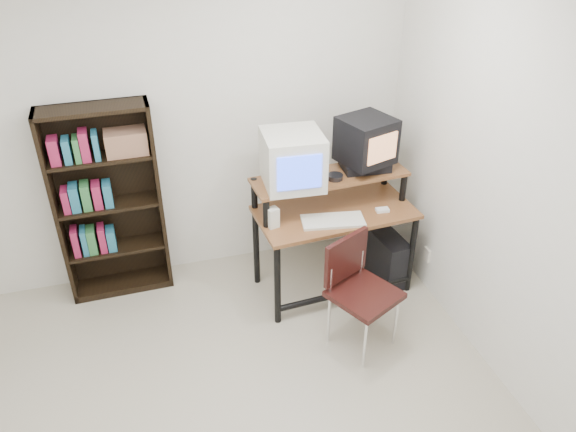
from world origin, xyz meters
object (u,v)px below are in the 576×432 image
object	(u,v)px
computer_desk	(334,214)
pc_tower	(386,257)
crt_tv	(366,140)
bookshelf	(108,200)
school_chair	(357,282)
crt_monitor	(293,160)

from	to	relation	value
computer_desk	pc_tower	size ratio (longest dim) A/B	2.80
crt_tv	bookshelf	world-z (taller)	bookshelf
school_chair	crt_monitor	bearing A→B (deg)	83.32
school_chair	bookshelf	size ratio (longest dim) A/B	0.53
crt_tv	bookshelf	xyz separation A→B (m)	(-1.97, 0.35, -0.40)
crt_monitor	bookshelf	distance (m)	1.46
pc_tower	school_chair	xyz separation A→B (m)	(-0.53, -0.61, 0.31)
crt_monitor	bookshelf	bearing A→B (deg)	166.68
crt_tv	school_chair	world-z (taller)	crt_tv
computer_desk	pc_tower	bearing A→B (deg)	-8.66
crt_monitor	crt_tv	distance (m)	0.62
pc_tower	bookshelf	xyz separation A→B (m)	(-2.16, 0.52, 0.61)
crt_tv	bookshelf	distance (m)	2.04
computer_desk	pc_tower	distance (m)	0.68
crt_monitor	bookshelf	xyz separation A→B (m)	(-1.36, 0.41, -0.35)
computer_desk	bookshelf	distance (m)	1.75
computer_desk	pc_tower	xyz separation A→B (m)	(0.48, -0.04, -0.48)
pc_tower	school_chair	size ratio (longest dim) A/B	0.53
pc_tower	bookshelf	bearing A→B (deg)	160.71
school_chair	computer_desk	bearing A→B (deg)	58.50
pc_tower	school_chair	world-z (taller)	school_chair
crt_tv	school_chair	xyz separation A→B (m)	(-0.35, -0.79, -0.71)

